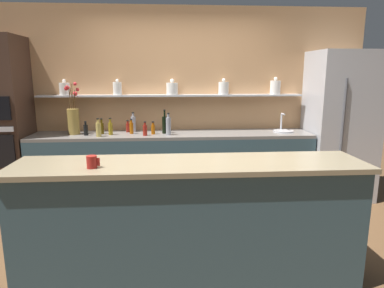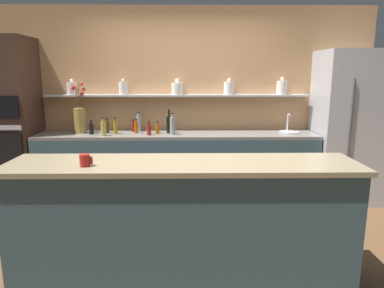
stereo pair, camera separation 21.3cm
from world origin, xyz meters
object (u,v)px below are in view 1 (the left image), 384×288
at_px(bottle_sauce_2, 145,130).
at_px(bottle_spirit_3, 133,124).
at_px(flower_vase, 73,119).
at_px(oven_tower, 2,123).
at_px(bottle_oil_1, 102,128).
at_px(bottle_sauce_7, 131,128).
at_px(bottle_spirit_10, 168,126).
at_px(bottle_oil_9, 110,128).
at_px(refrigerator, 340,126).
at_px(bottle_sauce_4, 153,129).
at_px(bottle_spirit_5, 98,129).
at_px(sink_fixture, 283,130).
at_px(bottle_wine_0, 165,124).
at_px(coffee_mug, 92,162).
at_px(bottle_sauce_8, 128,127).
at_px(bottle_sauce_6, 86,129).

xyz_separation_m(bottle_sauce_2, bottle_spirit_3, (-0.18, 0.31, 0.04)).
bearing_deg(bottle_spirit_3, flower_vase, -169.96).
distance_m(oven_tower, bottle_oil_1, 1.26).
height_order(bottle_sauce_7, bottle_spirit_10, bottle_spirit_10).
bearing_deg(bottle_spirit_10, bottle_sauce_2, -174.65).
height_order(bottle_sauce_2, bottle_oil_9, bottle_oil_9).
height_order(refrigerator, bottle_sauce_4, refrigerator).
bearing_deg(bottle_sauce_7, refrigerator, -0.91).
height_order(flower_vase, bottle_spirit_3, flower_vase).
distance_m(bottle_sauce_2, bottle_spirit_10, 0.31).
bearing_deg(bottle_spirit_5, bottle_spirit_10, 3.74).
relative_size(sink_fixture, bottle_wine_0, 0.87).
bearing_deg(bottle_sauce_7, oven_tower, -179.71).
distance_m(bottle_oil_1, bottle_sauce_7, 0.39).
bearing_deg(oven_tower, bottle_spirit_5, -7.87).
bearing_deg(bottle_sauce_7, bottle_spirit_3, 86.09).
relative_size(bottle_spirit_10, coffee_mug, 2.97).
bearing_deg(flower_vase, oven_tower, -177.83).
relative_size(oven_tower, bottle_spirit_10, 7.59).
bearing_deg(bottle_sauce_8, bottle_oil_1, -158.02).
relative_size(sink_fixture, bottle_spirit_10, 0.96).
xyz_separation_m(bottle_oil_1, bottle_spirit_10, (0.88, -0.13, 0.04)).
bearing_deg(bottle_oil_9, bottle_sauce_2, -12.04).
bearing_deg(bottle_sauce_7, bottle_sauce_8, 115.03).
relative_size(bottle_sauce_2, bottle_spirit_5, 0.78).
bearing_deg(bottle_spirit_5, sink_fixture, 4.31).
height_order(bottle_sauce_4, coffee_mug, coffee_mug).
height_order(bottle_sauce_4, bottle_sauce_6, bottle_sauce_6).
relative_size(sink_fixture, bottle_sauce_4, 1.63).
height_order(refrigerator, bottle_sauce_2, refrigerator).
bearing_deg(bottle_sauce_2, bottle_sauce_4, 43.95).
distance_m(bottle_sauce_7, coffee_mug, 2.03).
relative_size(bottle_spirit_5, bottle_oil_9, 1.07).
bearing_deg(bottle_oil_9, bottle_sauce_6, -176.43).
bearing_deg(sink_fixture, bottle_sauce_2, -175.25).
bearing_deg(bottle_wine_0, bottle_sauce_2, -148.52).
height_order(bottle_spirit_5, bottle_spirit_10, bottle_spirit_10).
distance_m(bottle_oil_1, coffee_mug, 2.06).
bearing_deg(bottle_oil_9, refrigerator, 0.18).
relative_size(flower_vase, bottle_spirit_3, 2.52).
xyz_separation_m(refrigerator, bottle_sauce_2, (-2.64, -0.11, -0.00)).
relative_size(sink_fixture, bottle_sauce_8, 1.68).
height_order(bottle_sauce_2, bottle_spirit_3, bottle_spirit_3).
xyz_separation_m(bottle_wine_0, bottle_sauce_6, (-1.02, -0.08, -0.04)).
xyz_separation_m(flower_vase, bottle_sauce_2, (0.94, -0.18, -0.12)).
xyz_separation_m(bottle_oil_1, bottle_oil_9, (0.12, -0.06, 0.01)).
bearing_deg(bottle_sauce_6, bottle_oil_1, 22.98).
bearing_deg(bottle_sauce_7, coffee_mug, -92.40).
relative_size(bottle_sauce_4, coffee_mug, 1.76).
height_order(oven_tower, bottle_oil_9, oven_tower).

